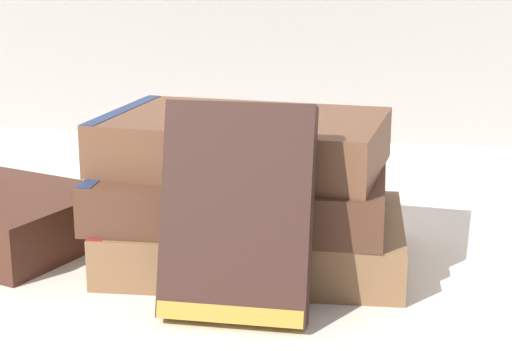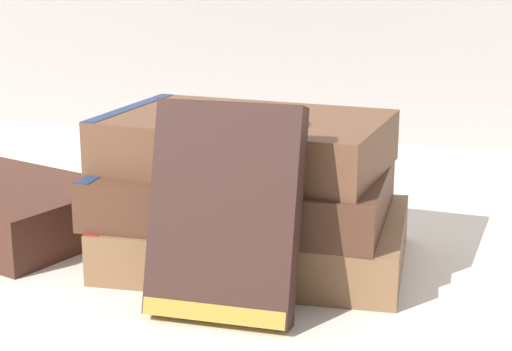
# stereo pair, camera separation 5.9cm
# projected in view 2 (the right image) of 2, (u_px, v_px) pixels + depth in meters

# --- Properties ---
(ground_plane) EXTENTS (3.00, 3.00, 0.00)m
(ground_plane) POSITION_uv_depth(u_px,v_px,m) (192.00, 254.00, 0.72)
(ground_plane) COLOR beige
(book_flat_bottom) EXTENTS (0.25, 0.18, 0.04)m
(book_flat_bottom) POSITION_uv_depth(u_px,v_px,m) (251.00, 237.00, 0.70)
(book_flat_bottom) COLOR brown
(book_flat_bottom) RESTS_ON ground_plane
(book_flat_middle) EXTENTS (0.23, 0.17, 0.04)m
(book_flat_middle) POSITION_uv_depth(u_px,v_px,m) (239.00, 190.00, 0.70)
(book_flat_middle) COLOR #4C2D1E
(book_flat_middle) RESTS_ON book_flat_bottom
(book_flat_top) EXTENTS (0.23, 0.16, 0.04)m
(book_flat_top) POSITION_uv_depth(u_px,v_px,m) (239.00, 141.00, 0.69)
(book_flat_top) COLOR brown
(book_flat_top) RESTS_ON book_flat_middle
(book_leaning_front) EXTENTS (0.10, 0.06, 0.15)m
(book_leaning_front) POSITION_uv_depth(u_px,v_px,m) (225.00, 219.00, 0.59)
(book_leaning_front) COLOR #331E19
(book_leaning_front) RESTS_ON ground_plane
(pocket_watch) EXTENTS (0.06, 0.06, 0.01)m
(pocket_watch) POSITION_uv_depth(u_px,v_px,m) (269.00, 121.00, 0.65)
(pocket_watch) COLOR silver
(pocket_watch) RESTS_ON book_flat_top
(reading_glasses) EXTENTS (0.10, 0.06, 0.00)m
(reading_glasses) POSITION_uv_depth(u_px,v_px,m) (262.00, 208.00, 0.84)
(reading_glasses) COLOR #ADADB2
(reading_glasses) RESTS_ON ground_plane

